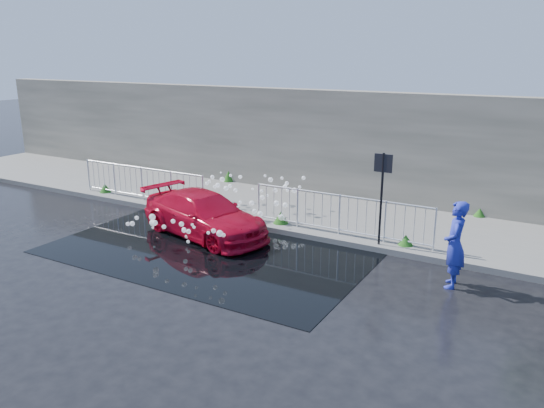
% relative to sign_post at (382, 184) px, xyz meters
% --- Properties ---
extents(ground, '(90.00, 90.00, 0.00)m').
position_rel_sign_post_xyz_m(ground, '(-4.20, -3.10, -1.72)').
color(ground, black).
rests_on(ground, ground).
extents(pavement, '(30.00, 4.00, 0.15)m').
position_rel_sign_post_xyz_m(pavement, '(-4.20, 1.90, -1.65)').
color(pavement, slate).
rests_on(pavement, ground).
extents(curb, '(30.00, 0.25, 0.16)m').
position_rel_sign_post_xyz_m(curb, '(-4.20, -0.10, -1.64)').
color(curb, slate).
rests_on(curb, ground).
extents(retaining_wall, '(30.00, 0.60, 3.50)m').
position_rel_sign_post_xyz_m(retaining_wall, '(-4.20, 4.10, 0.18)').
color(retaining_wall, '#5C594D').
rests_on(retaining_wall, pavement).
extents(puddle, '(8.00, 5.00, 0.01)m').
position_rel_sign_post_xyz_m(puddle, '(-3.70, -2.10, -1.72)').
color(puddle, black).
rests_on(puddle, ground).
extents(sign_post, '(0.45, 0.06, 2.50)m').
position_rel_sign_post_xyz_m(sign_post, '(0.00, 0.00, 0.00)').
color(sign_post, black).
rests_on(sign_post, ground).
extents(railing_left, '(5.05, 0.05, 1.10)m').
position_rel_sign_post_xyz_m(railing_left, '(-8.20, 0.25, -0.99)').
color(railing_left, silver).
rests_on(railing_left, pavement).
extents(railing_right, '(5.05, 0.05, 1.10)m').
position_rel_sign_post_xyz_m(railing_right, '(-1.20, 0.25, -0.99)').
color(railing_right, silver).
rests_on(railing_right, pavement).
extents(weeds, '(12.17, 3.93, 0.40)m').
position_rel_sign_post_xyz_m(weeds, '(-4.63, 1.51, -1.41)').
color(weeds, '#214813').
rests_on(weeds, pavement).
extents(water_spray, '(3.60, 5.44, 1.07)m').
position_rel_sign_post_xyz_m(water_spray, '(-4.37, -0.16, -1.06)').
color(water_spray, white).
rests_on(water_spray, ground).
extents(red_car, '(4.34, 2.59, 1.18)m').
position_rel_sign_post_xyz_m(red_car, '(-4.51, -1.28, -1.13)').
color(red_car, '#B90721').
rests_on(red_car, ground).
extents(person, '(0.56, 0.75, 1.89)m').
position_rel_sign_post_xyz_m(person, '(2.07, -1.30, -0.78)').
color(person, '#222CAB').
rests_on(person, ground).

